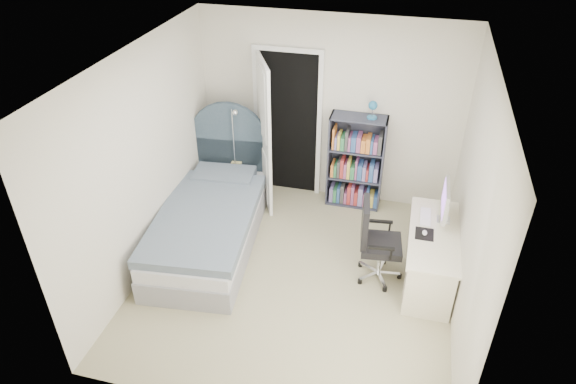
% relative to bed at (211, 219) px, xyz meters
% --- Properties ---
extents(room_shell, '(3.50, 3.70, 2.60)m').
position_rel_bed_xyz_m(room_shell, '(1.16, -0.39, 0.93)').
color(room_shell, gray).
rests_on(room_shell, ground).
extents(door, '(0.92, 0.75, 2.06)m').
position_rel_bed_xyz_m(door, '(0.47, 1.14, 0.72)').
color(door, black).
rests_on(door, ground).
extents(bed, '(1.29, 2.37, 1.40)m').
position_rel_bed_xyz_m(bed, '(0.00, 0.00, 0.00)').
color(bed, gray).
rests_on(bed, ground).
extents(nightstand, '(0.38, 0.38, 0.57)m').
position_rel_bed_xyz_m(nightstand, '(0.04, 1.04, 0.06)').
color(nightstand, '#D9A785').
rests_on(nightstand, ground).
extents(floor_lamp, '(0.19, 0.19, 1.36)m').
position_rel_bed_xyz_m(floor_lamp, '(0.01, 0.94, 0.24)').
color(floor_lamp, silver).
rests_on(floor_lamp, ground).
extents(bookcase, '(0.72, 0.31, 1.53)m').
position_rel_bed_xyz_m(bookcase, '(1.57, 1.25, 0.26)').
color(bookcase, '#373A4C').
rests_on(bookcase, ground).
extents(desk, '(0.53, 1.32, 1.08)m').
position_rel_bed_xyz_m(desk, '(2.60, -0.06, 0.04)').
color(desk, beige).
rests_on(desk, ground).
extents(office_chair, '(0.52, 0.54, 0.99)m').
position_rel_bed_xyz_m(office_chair, '(1.98, -0.18, 0.23)').
color(office_chair, silver).
rests_on(office_chair, ground).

